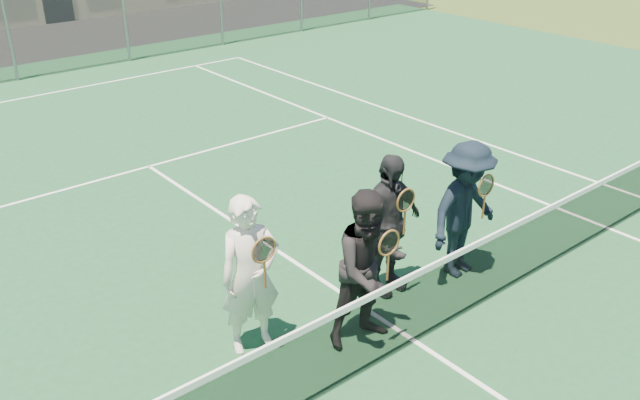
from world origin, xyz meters
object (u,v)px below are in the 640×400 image
at_px(tennis_net, 418,303).
at_px(player_c, 387,225).
at_px(player_a, 250,276).
at_px(player_d, 465,210).
at_px(player_b, 369,268).

distance_m(tennis_net, player_c, 1.16).
xyz_separation_m(player_a, player_c, (1.90, -0.11, -0.00)).
xyz_separation_m(player_c, player_d, (1.03, -0.33, -0.00)).
relative_size(tennis_net, player_c, 6.49).
relative_size(tennis_net, player_d, 6.49).
bearing_deg(player_a, player_b, -33.07).
bearing_deg(player_d, player_c, 162.25).
bearing_deg(player_b, player_c, 34.40).
relative_size(player_c, player_d, 1.00).
bearing_deg(player_c, player_b, -145.60).
relative_size(player_b, player_d, 1.00).
distance_m(player_a, player_c, 1.90).
distance_m(player_b, player_d, 1.89).
height_order(player_c, player_d, same).
bearing_deg(player_a, tennis_net, -37.80).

